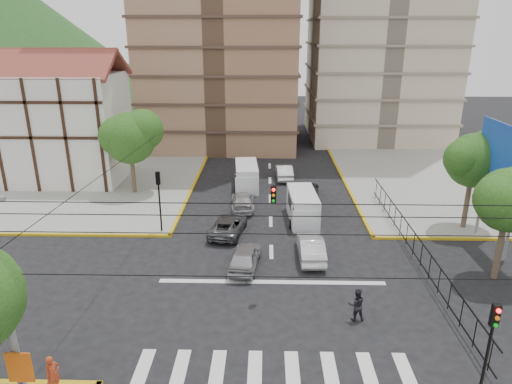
{
  "coord_description": "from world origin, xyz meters",
  "views": [
    {
      "loc": [
        -0.39,
        -21.77,
        13.66
      ],
      "look_at": [
        -1.01,
        5.4,
        4.0
      ],
      "focal_mm": 32.0,
      "sensor_mm": 36.0,
      "label": 1
    }
  ],
  "objects_px": {
    "van_right_lane": "(303,208)",
    "car_silver_front_left": "(245,257)",
    "car_white_front_right": "(311,247)",
    "pedestrian_crosswalk": "(356,305)",
    "district_sign": "(21,374)",
    "van_left_lane": "(246,177)",
    "traffic_light_nw": "(159,192)",
    "pedestrian_sw_corner": "(53,374)",
    "traffic_light_se": "(490,339)"
  },
  "relations": [
    {
      "from": "van_left_lane",
      "to": "car_silver_front_left",
      "type": "bearing_deg",
      "value": -92.53
    },
    {
      "from": "traffic_light_se",
      "to": "car_white_front_right",
      "type": "distance_m",
      "value": 13.37
    },
    {
      "from": "van_right_lane",
      "to": "pedestrian_crosswalk",
      "type": "height_order",
      "value": "van_right_lane"
    },
    {
      "from": "district_sign",
      "to": "pedestrian_crosswalk",
      "type": "xyz_separation_m",
      "value": [
        12.94,
        6.93,
        -1.59
      ]
    },
    {
      "from": "traffic_light_se",
      "to": "traffic_light_nw",
      "type": "xyz_separation_m",
      "value": [
        -15.6,
        15.6,
        0.0
      ]
    },
    {
      "from": "pedestrian_crosswalk",
      "to": "van_right_lane",
      "type": "bearing_deg",
      "value": -83.88
    },
    {
      "from": "car_silver_front_left",
      "to": "van_right_lane",
      "type": "bearing_deg",
      "value": -112.96
    },
    {
      "from": "van_right_lane",
      "to": "pedestrian_sw_corner",
      "type": "relative_size",
      "value": 3.17
    },
    {
      "from": "car_silver_front_left",
      "to": "pedestrian_crosswalk",
      "type": "xyz_separation_m",
      "value": [
        5.76,
        -5.23,
        0.15
      ]
    },
    {
      "from": "car_silver_front_left",
      "to": "car_white_front_right",
      "type": "height_order",
      "value": "car_white_front_right"
    },
    {
      "from": "pedestrian_crosswalk",
      "to": "car_silver_front_left",
      "type": "bearing_deg",
      "value": -44.17
    },
    {
      "from": "district_sign",
      "to": "pedestrian_crosswalk",
      "type": "height_order",
      "value": "district_sign"
    },
    {
      "from": "district_sign",
      "to": "van_left_lane",
      "type": "xyz_separation_m",
      "value": [
        6.65,
        26.84,
        -1.37
      ]
    },
    {
      "from": "traffic_light_nw",
      "to": "van_right_lane",
      "type": "height_order",
      "value": "traffic_light_nw"
    },
    {
      "from": "traffic_light_nw",
      "to": "district_sign",
      "type": "distance_m",
      "value": 17.08
    },
    {
      "from": "pedestrian_sw_corner",
      "to": "traffic_light_se",
      "type": "bearing_deg",
      "value": -55.35
    },
    {
      "from": "pedestrian_sw_corner",
      "to": "car_white_front_right",
      "type": "bearing_deg",
      "value": -7.93
    },
    {
      "from": "traffic_light_se",
      "to": "car_white_front_right",
      "type": "height_order",
      "value": "traffic_light_se"
    },
    {
      "from": "van_left_lane",
      "to": "district_sign",
      "type": "bearing_deg",
      "value": -108.51
    },
    {
      "from": "van_right_lane",
      "to": "car_silver_front_left",
      "type": "distance_m",
      "value": 8.18
    },
    {
      "from": "district_sign",
      "to": "traffic_light_nw",
      "type": "bearing_deg",
      "value": 86.64
    },
    {
      "from": "car_white_front_right",
      "to": "pedestrian_sw_corner",
      "type": "distance_m",
      "value": 16.21
    },
    {
      "from": "district_sign",
      "to": "van_left_lane",
      "type": "height_order",
      "value": "district_sign"
    },
    {
      "from": "van_right_lane",
      "to": "car_white_front_right",
      "type": "xyz_separation_m",
      "value": [
        0.08,
        -5.81,
        -0.36
      ]
    },
    {
      "from": "car_silver_front_left",
      "to": "pedestrian_sw_corner",
      "type": "xyz_separation_m",
      "value": [
        -7.07,
        -10.45,
        0.24
      ]
    },
    {
      "from": "traffic_light_nw",
      "to": "pedestrian_sw_corner",
      "type": "bearing_deg",
      "value": -93.34
    },
    {
      "from": "pedestrian_sw_corner",
      "to": "traffic_light_nw",
      "type": "bearing_deg",
      "value": 32.27
    },
    {
      "from": "pedestrian_sw_corner",
      "to": "pedestrian_crosswalk",
      "type": "height_order",
      "value": "pedestrian_sw_corner"
    },
    {
      "from": "traffic_light_se",
      "to": "pedestrian_sw_corner",
      "type": "height_order",
      "value": "traffic_light_se"
    },
    {
      "from": "traffic_light_se",
      "to": "traffic_light_nw",
      "type": "relative_size",
      "value": 1.0
    },
    {
      "from": "traffic_light_nw",
      "to": "car_white_front_right",
      "type": "relative_size",
      "value": 1.01
    },
    {
      "from": "district_sign",
      "to": "van_left_lane",
      "type": "bearing_deg",
      "value": 76.09
    },
    {
      "from": "van_right_lane",
      "to": "van_left_lane",
      "type": "relative_size",
      "value": 0.99
    },
    {
      "from": "district_sign",
      "to": "car_white_front_right",
      "type": "relative_size",
      "value": 0.73
    },
    {
      "from": "district_sign",
      "to": "car_white_front_right",
      "type": "height_order",
      "value": "district_sign"
    },
    {
      "from": "car_white_front_right",
      "to": "pedestrian_crosswalk",
      "type": "bearing_deg",
      "value": 103.1
    },
    {
      "from": "district_sign",
      "to": "car_white_front_right",
      "type": "xyz_separation_m",
      "value": [
        11.27,
        13.47,
        -1.73
      ]
    },
    {
      "from": "van_left_lane",
      "to": "pedestrian_sw_corner",
      "type": "distance_m",
      "value": 25.96
    },
    {
      "from": "traffic_light_nw",
      "to": "car_white_front_right",
      "type": "bearing_deg",
      "value": -19.16
    },
    {
      "from": "car_silver_front_left",
      "to": "pedestrian_sw_corner",
      "type": "height_order",
      "value": "pedestrian_sw_corner"
    },
    {
      "from": "district_sign",
      "to": "van_right_lane",
      "type": "distance_m",
      "value": 22.33
    },
    {
      "from": "pedestrian_crosswalk",
      "to": "car_white_front_right",
      "type": "bearing_deg",
      "value": -77.61
    },
    {
      "from": "car_white_front_right",
      "to": "pedestrian_sw_corner",
      "type": "relative_size",
      "value": 2.74
    },
    {
      "from": "car_silver_front_left",
      "to": "pedestrian_crosswalk",
      "type": "distance_m",
      "value": 7.79
    },
    {
      "from": "traffic_light_se",
      "to": "van_right_lane",
      "type": "bearing_deg",
      "value": 106.86
    },
    {
      "from": "traffic_light_se",
      "to": "district_sign",
      "type": "distance_m",
      "value": 16.68
    },
    {
      "from": "traffic_light_se",
      "to": "car_silver_front_left",
      "type": "distance_m",
      "value": 14.48
    },
    {
      "from": "van_right_lane",
      "to": "car_white_front_right",
      "type": "relative_size",
      "value": 1.15
    },
    {
      "from": "district_sign",
      "to": "van_right_lane",
      "type": "xyz_separation_m",
      "value": [
        11.19,
        19.28,
        -1.37
      ]
    },
    {
      "from": "traffic_light_se",
      "to": "van_right_lane",
      "type": "xyz_separation_m",
      "value": [
        -5.41,
        17.84,
        -2.03
      ]
    }
  ]
}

